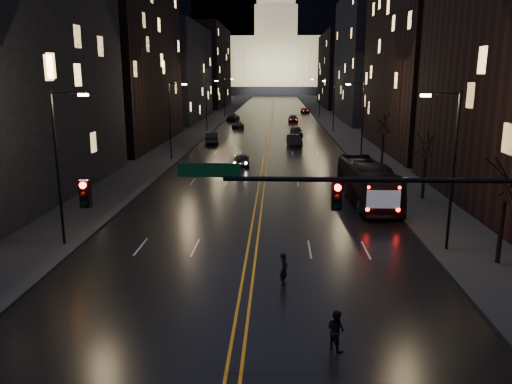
# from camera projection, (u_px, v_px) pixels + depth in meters

# --- Properties ---
(ground) EXTENTS (900.00, 900.00, 0.00)m
(ground) POSITION_uv_depth(u_px,v_px,m) (239.00, 338.00, 18.98)
(ground) COLOR black
(ground) RESTS_ON ground
(road) EXTENTS (20.00, 320.00, 0.02)m
(road) POSITION_uv_depth(u_px,v_px,m) (273.00, 109.00, 145.39)
(road) COLOR black
(road) RESTS_ON ground
(sidewalk_left) EXTENTS (8.00, 320.00, 0.16)m
(sidewalk_left) POSITION_uv_depth(u_px,v_px,m) (225.00, 108.00, 145.96)
(sidewalk_left) COLOR black
(sidewalk_left) RESTS_ON ground
(sidewalk_right) EXTENTS (8.00, 320.00, 0.16)m
(sidewalk_right) POSITION_uv_depth(u_px,v_px,m) (321.00, 109.00, 144.78)
(sidewalk_right) COLOR black
(sidewalk_right) RESTS_ON ground
(center_line) EXTENTS (0.62, 320.00, 0.01)m
(center_line) POSITION_uv_depth(u_px,v_px,m) (273.00, 109.00, 145.38)
(center_line) COLOR orange
(center_line) RESTS_ON road
(building_left_mid) EXTENTS (12.00, 30.00, 28.00)m
(building_left_mid) POSITION_uv_depth(u_px,v_px,m) (117.00, 43.00, 69.16)
(building_left_mid) COLOR black
(building_left_mid) RESTS_ON ground
(building_left_far) EXTENTS (12.00, 34.00, 20.00)m
(building_left_far) POSITION_uv_depth(u_px,v_px,m) (174.00, 73.00, 107.03)
(building_left_far) COLOR black
(building_left_far) RESTS_ON ground
(building_left_dist) EXTENTS (12.00, 40.00, 24.00)m
(building_left_dist) POSITION_uv_depth(u_px,v_px,m) (205.00, 67.00, 153.24)
(building_left_dist) COLOR black
(building_left_dist) RESTS_ON ground
(building_right_mid) EXTENTS (12.00, 34.00, 26.00)m
(building_right_mid) POSITION_uv_depth(u_px,v_px,m) (372.00, 59.00, 104.57)
(building_right_mid) COLOR black
(building_right_mid) RESTS_ON ground
(building_right_dist) EXTENTS (12.00, 40.00, 22.00)m
(building_right_dist) POSITION_uv_depth(u_px,v_px,m) (343.00, 70.00, 151.70)
(building_right_dist) COLOR black
(building_right_dist) RESTS_ON ground
(capitol) EXTENTS (90.00, 50.00, 58.50)m
(capitol) POSITION_uv_depth(u_px,v_px,m) (276.00, 60.00, 258.13)
(capitol) COLOR black
(capitol) RESTS_ON ground
(traffic_signal) EXTENTS (17.29, 0.45, 7.00)m
(traffic_signal) POSITION_uv_depth(u_px,v_px,m) (405.00, 211.00, 17.56)
(traffic_signal) COLOR black
(traffic_signal) RESTS_ON ground
(streetlamp_right_near) EXTENTS (2.13, 0.25, 9.00)m
(streetlamp_right_near) POSITION_uv_depth(u_px,v_px,m) (451.00, 163.00, 27.08)
(streetlamp_right_near) COLOR black
(streetlamp_right_near) RESTS_ON ground
(streetlamp_left_near) EXTENTS (2.13, 0.25, 9.00)m
(streetlamp_left_near) POSITION_uv_depth(u_px,v_px,m) (60.00, 160.00, 27.99)
(streetlamp_left_near) COLOR black
(streetlamp_left_near) RESTS_ON ground
(streetlamp_right_mid) EXTENTS (2.13, 0.25, 9.00)m
(streetlamp_right_mid) POSITION_uv_depth(u_px,v_px,m) (361.00, 117.00, 56.25)
(streetlamp_right_mid) COLOR black
(streetlamp_right_mid) RESTS_ON ground
(streetlamp_left_mid) EXTENTS (2.13, 0.25, 9.00)m
(streetlamp_left_mid) POSITION_uv_depth(u_px,v_px,m) (171.00, 116.00, 57.16)
(streetlamp_left_mid) COLOR black
(streetlamp_left_mid) RESTS_ON ground
(streetlamp_right_far) EXTENTS (2.13, 0.25, 9.00)m
(streetlamp_right_far) POSITION_uv_depth(u_px,v_px,m) (333.00, 103.00, 85.42)
(streetlamp_right_far) COLOR black
(streetlamp_right_far) RESTS_ON ground
(streetlamp_left_far) EXTENTS (2.13, 0.25, 9.00)m
(streetlamp_left_far) POSITION_uv_depth(u_px,v_px,m) (207.00, 102.00, 86.33)
(streetlamp_left_far) COLOR black
(streetlamp_left_far) RESTS_ON ground
(streetlamp_right_dist) EXTENTS (2.13, 0.25, 9.00)m
(streetlamp_right_dist) POSITION_uv_depth(u_px,v_px,m) (319.00, 95.00, 114.59)
(streetlamp_right_dist) COLOR black
(streetlamp_right_dist) RESTS_ON ground
(streetlamp_left_dist) EXTENTS (2.13, 0.25, 9.00)m
(streetlamp_left_dist) POSITION_uv_depth(u_px,v_px,m) (225.00, 95.00, 115.50)
(streetlamp_left_dist) COLOR black
(streetlamp_left_dist) RESTS_ON ground
(tree_right_near) EXTENTS (2.40, 2.40, 6.65)m
(tree_right_near) POSITION_uv_depth(u_px,v_px,m) (507.00, 181.00, 25.18)
(tree_right_near) COLOR black
(tree_right_near) RESTS_ON ground
(tree_right_mid) EXTENTS (2.40, 2.40, 6.65)m
(tree_right_mid) POSITION_uv_depth(u_px,v_px,m) (427.00, 144.00, 38.79)
(tree_right_mid) COLOR black
(tree_right_mid) RESTS_ON ground
(tree_right_far) EXTENTS (2.40, 2.40, 6.65)m
(tree_right_far) POSITION_uv_depth(u_px,v_px,m) (384.00, 124.00, 54.35)
(tree_right_far) COLOR black
(tree_right_far) RESTS_ON ground
(bus) EXTENTS (3.33, 11.60, 3.19)m
(bus) POSITION_uv_depth(u_px,v_px,m) (367.00, 183.00, 38.56)
(bus) COLOR black
(bus) RESTS_ON ground
(oncoming_car_a) EXTENTS (2.02, 4.32, 1.43)m
(oncoming_car_a) POSITION_uv_depth(u_px,v_px,m) (242.00, 159.00, 54.51)
(oncoming_car_a) COLOR black
(oncoming_car_a) RESTS_ON ground
(oncoming_car_b) EXTENTS (2.26, 5.22, 1.67)m
(oncoming_car_b) POSITION_uv_depth(u_px,v_px,m) (212.00, 138.00, 72.01)
(oncoming_car_b) COLOR black
(oncoming_car_b) RESTS_ON ground
(oncoming_car_c) EXTENTS (2.71, 4.97, 1.32)m
(oncoming_car_c) POSITION_uv_depth(u_px,v_px,m) (238.00, 125.00, 93.06)
(oncoming_car_c) COLOR black
(oncoming_car_c) RESTS_ON ground
(oncoming_car_d) EXTENTS (2.71, 5.79, 1.64)m
(oncoming_car_d) POSITION_uv_depth(u_px,v_px,m) (233.00, 117.00, 107.68)
(oncoming_car_d) COLOR black
(oncoming_car_d) RESTS_ON ground
(receding_car_a) EXTENTS (2.15, 5.09, 1.63)m
(receding_car_a) POSITION_uv_depth(u_px,v_px,m) (294.00, 141.00, 69.41)
(receding_car_a) COLOR black
(receding_car_a) RESTS_ON ground
(receding_car_b) EXTENTS (2.04, 4.83, 1.63)m
(receding_car_b) POSITION_uv_depth(u_px,v_px,m) (296.00, 131.00, 80.54)
(receding_car_b) COLOR black
(receding_car_b) RESTS_ON ground
(receding_car_c) EXTENTS (2.09, 5.01, 1.45)m
(receding_car_c) POSITION_uv_depth(u_px,v_px,m) (293.00, 119.00, 104.16)
(receding_car_c) COLOR black
(receding_car_c) RESTS_ON ground
(receding_car_d) EXTENTS (2.42, 5.02, 1.38)m
(receding_car_d) POSITION_uv_depth(u_px,v_px,m) (305.00, 110.00, 129.37)
(receding_car_d) COLOR black
(receding_car_d) RESTS_ON ground
(pedestrian_a) EXTENTS (0.51, 0.66, 1.59)m
(pedestrian_a) POSITION_uv_depth(u_px,v_px,m) (284.00, 269.00, 23.59)
(pedestrian_a) COLOR black
(pedestrian_a) RESTS_ON ground
(pedestrian_b) EXTENTS (0.79, 0.84, 1.54)m
(pedestrian_b) POSITION_uv_depth(u_px,v_px,m) (336.00, 330.00, 18.04)
(pedestrian_b) COLOR black
(pedestrian_b) RESTS_ON ground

